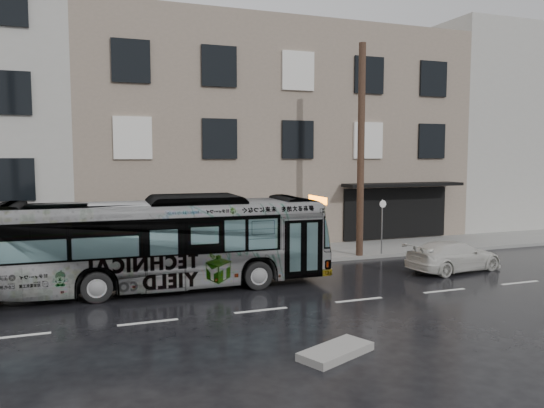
{
  "coord_description": "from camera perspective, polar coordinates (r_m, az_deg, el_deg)",
  "views": [
    {
      "loc": [
        -4.85,
        -16.62,
        4.46
      ],
      "look_at": [
        2.18,
        2.5,
        2.58
      ],
      "focal_mm": 35.0,
      "sensor_mm": 36.0,
      "label": 1
    }
  ],
  "objects": [
    {
      "name": "bus",
      "position": [
        18.09,
        -11.57,
        -4.09
      ],
      "size": [
        11.24,
        2.98,
        3.11
      ],
      "primitive_type": "imported",
      "rotation": [
        0.0,
        0.0,
        1.54
      ],
      "color": "#B2B2B2",
      "rests_on": "ground"
    },
    {
      "name": "sign_post",
      "position": [
        23.69,
        11.73,
        -2.39
      ],
      "size": [
        0.06,
        0.06,
        2.4
      ],
      "primitive_type": "cylinder",
      "color": "slate",
      "rests_on": "sidewalk"
    },
    {
      "name": "slush_pile",
      "position": [
        12.36,
        6.88,
        -15.48
      ],
      "size": [
        1.97,
        1.46,
        0.18
      ],
      "primitive_type": "cube",
      "rotation": [
        0.0,
        0.0,
        0.42
      ],
      "color": "#A9A7A0",
      "rests_on": "ground"
    },
    {
      "name": "utility_pole_front",
      "position": [
        22.93,
        9.54,
        5.66
      ],
      "size": [
        0.3,
        0.3,
        9.0
      ],
      "primitive_type": "cylinder",
      "color": "#483124",
      "rests_on": "sidewalk"
    },
    {
      "name": "building_filler",
      "position": [
        41.16,
        24.53,
        6.93
      ],
      "size": [
        18.0,
        12.0,
        12.0
      ],
      "primitive_type": "cube",
      "color": "#A3A19A",
      "rests_on": "ground"
    },
    {
      "name": "white_sedan",
      "position": [
        21.72,
        18.96,
        -5.3
      ],
      "size": [
        4.22,
        2.15,
        1.17
      ],
      "primitive_type": "imported",
      "rotation": [
        0.0,
        0.0,
        1.7
      ],
      "color": "silver",
      "rests_on": "ground"
    },
    {
      "name": "sidewalk",
      "position": [
        22.49,
        -7.38,
        -6.03
      ],
      "size": [
        90.0,
        3.6,
        0.15
      ],
      "primitive_type": "cube",
      "color": "gray",
      "rests_on": "ground"
    },
    {
      "name": "building_taupe",
      "position": [
        30.94,
        -1.62,
        7.18
      ],
      "size": [
        20.0,
        12.0,
        11.0
      ],
      "primitive_type": "cube",
      "color": "gray",
      "rests_on": "ground"
    },
    {
      "name": "ground",
      "position": [
        17.87,
        -3.83,
        -9.2
      ],
      "size": [
        120.0,
        120.0,
        0.0
      ],
      "primitive_type": "plane",
      "color": "black",
      "rests_on": "ground"
    }
  ]
}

